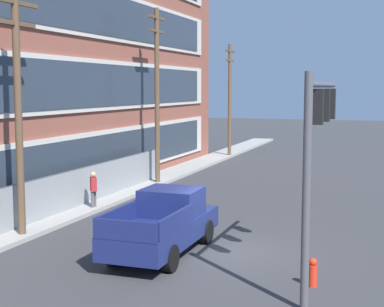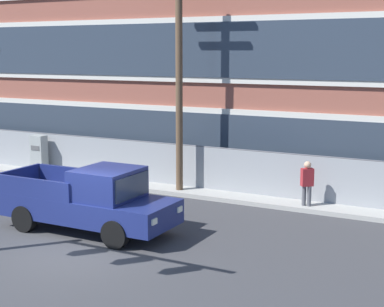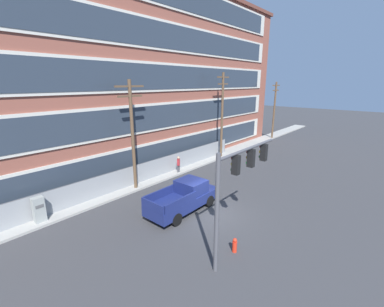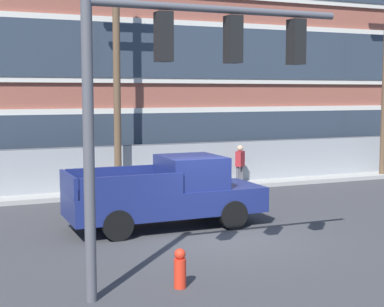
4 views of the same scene
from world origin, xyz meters
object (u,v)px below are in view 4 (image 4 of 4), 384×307
pedestrian_near_cabinet (240,163)px  fire_hydrant (180,269)px  pickup_truck_navy (170,194)px  traffic_signal_mast (177,74)px  utility_pole_near_corner (117,64)px

pedestrian_near_cabinet → fire_hydrant: 12.21m
pickup_truck_navy → fire_hydrant: (-1.66, -4.92, -0.56)m
pickup_truck_navy → pedestrian_near_cabinet: bearing=46.8°
pedestrian_near_cabinet → fire_hydrant: pedestrian_near_cabinet is taller
traffic_signal_mast → pickup_truck_navy: (1.72, 4.96, -3.17)m
utility_pole_near_corner → fire_hydrant: (-1.69, -10.31, -4.39)m
utility_pole_near_corner → fire_hydrant: bearing=-99.3°
traffic_signal_mast → utility_pole_near_corner: 10.52m
fire_hydrant → traffic_signal_mast: bearing=-146.6°
pickup_truck_navy → utility_pole_near_corner: bearing=89.7°
pedestrian_near_cabinet → fire_hydrant: (-6.64, -10.23, -0.59)m
utility_pole_near_corner → pedestrian_near_cabinet: size_ratio=5.09×
pedestrian_near_cabinet → fire_hydrant: bearing=-123.0°
utility_pole_near_corner → pedestrian_near_cabinet: 6.24m
traffic_signal_mast → utility_pole_near_corner: utility_pole_near_corner is taller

